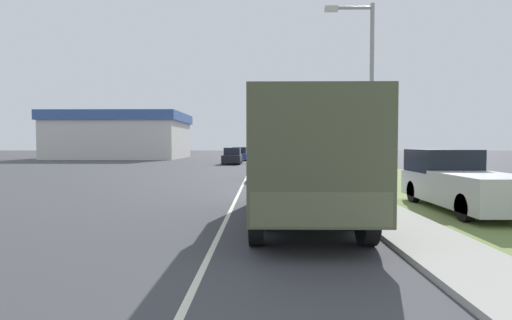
# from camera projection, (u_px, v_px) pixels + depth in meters

# --- Properties ---
(ground_plane) EXTENTS (180.00, 180.00, 0.00)m
(ground_plane) POSITION_uv_depth(u_px,v_px,m) (252.00, 166.00, 37.92)
(ground_plane) COLOR #424247
(lane_centre_stripe) EXTENTS (0.12, 120.00, 0.00)m
(lane_centre_stripe) POSITION_uv_depth(u_px,v_px,m) (252.00, 166.00, 37.92)
(lane_centre_stripe) COLOR silver
(lane_centre_stripe) RESTS_ON ground
(sidewalk_right) EXTENTS (1.80, 120.00, 0.12)m
(sidewalk_right) POSITION_uv_depth(u_px,v_px,m) (299.00, 165.00, 37.85)
(sidewalk_right) COLOR #ADAAA3
(sidewalk_right) RESTS_ON ground
(grass_strip_right) EXTENTS (7.00, 120.00, 0.02)m
(grass_strip_right) POSITION_uv_depth(u_px,v_px,m) (346.00, 166.00, 37.78)
(grass_strip_right) COLOR olive
(grass_strip_right) RESTS_ON ground
(military_truck) EXTENTS (2.58, 7.78, 3.16)m
(military_truck) POSITION_uv_depth(u_px,v_px,m) (301.00, 156.00, 10.56)
(military_truck) COLOR #606647
(military_truck) RESTS_ON ground
(car_nearest_ahead) EXTENTS (1.73, 3.91, 1.67)m
(car_nearest_ahead) POSITION_uv_depth(u_px,v_px,m) (270.00, 167.00, 23.78)
(car_nearest_ahead) COLOR navy
(car_nearest_ahead) RESTS_ON ground
(car_second_ahead) EXTENTS (1.76, 4.64, 1.72)m
(car_second_ahead) POSITION_uv_depth(u_px,v_px,m) (273.00, 161.00, 32.08)
(car_second_ahead) COLOR navy
(car_second_ahead) RESTS_ON ground
(car_third_ahead) EXTENTS (1.87, 4.77, 1.71)m
(car_third_ahead) POSITION_uv_depth(u_px,v_px,m) (232.00, 157.00, 41.83)
(car_third_ahead) COLOR black
(car_third_ahead) RESTS_ON ground
(car_fourth_ahead) EXTENTS (1.90, 3.91, 1.70)m
(car_fourth_ahead) POSITION_uv_depth(u_px,v_px,m) (240.00, 155.00, 50.43)
(car_fourth_ahead) COLOR navy
(car_fourth_ahead) RESTS_ON ground
(pickup_truck) EXTENTS (2.00, 5.49, 1.89)m
(pickup_truck) POSITION_uv_depth(u_px,v_px,m) (459.00, 182.00, 12.75)
(pickup_truck) COLOR silver
(pickup_truck) RESTS_ON grass_strip_right
(lamp_post) EXTENTS (1.69, 0.24, 6.77)m
(lamp_post) POSITION_uv_depth(u_px,v_px,m) (365.00, 84.00, 13.67)
(lamp_post) COLOR gray
(lamp_post) RESTS_ON sidewalk_right
(building_distant) EXTENTS (18.46, 14.02, 6.59)m
(building_distant) POSITION_uv_depth(u_px,v_px,m) (122.00, 136.00, 58.60)
(building_distant) COLOR beige
(building_distant) RESTS_ON ground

